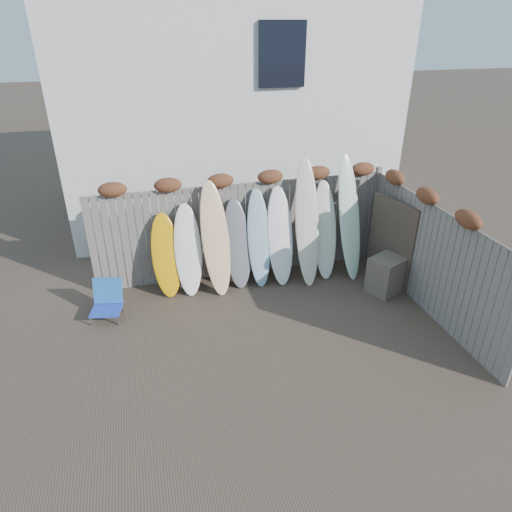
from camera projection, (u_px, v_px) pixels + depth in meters
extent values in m
plane|color=#493A2D|center=(274.00, 339.00, 7.79)|extent=(80.00, 80.00, 0.00)
cube|color=slate|center=(241.00, 230.00, 9.38)|extent=(6.00, 0.10, 2.00)
cube|color=slate|center=(373.00, 214.00, 10.04)|extent=(0.10, 0.10, 2.10)
ellipsoid|color=brown|center=(112.00, 190.00, 8.30)|extent=(0.52, 0.28, 0.28)
ellipsoid|color=brown|center=(168.00, 185.00, 8.52)|extent=(0.52, 0.28, 0.28)
ellipsoid|color=brown|center=(220.00, 181.00, 8.75)|extent=(0.52, 0.28, 0.28)
ellipsoid|color=brown|center=(270.00, 177.00, 8.98)|extent=(0.52, 0.28, 0.28)
ellipsoid|color=brown|center=(318.00, 173.00, 9.21)|extent=(0.52, 0.28, 0.28)
ellipsoid|color=brown|center=(363.00, 169.00, 9.43)|extent=(0.52, 0.28, 0.28)
cube|color=slate|center=(432.00, 261.00, 8.18)|extent=(0.10, 4.40, 2.00)
ellipsoid|color=brown|center=(468.00, 219.00, 7.06)|extent=(0.28, 0.56, 0.28)
ellipsoid|color=brown|center=(427.00, 196.00, 8.01)|extent=(0.28, 0.56, 0.28)
ellipsoid|color=brown|center=(395.00, 177.00, 8.95)|extent=(0.28, 0.56, 0.28)
cube|color=silver|center=(223.00, 98.00, 12.09)|extent=(8.00, 5.00, 6.00)
cube|color=black|center=(282.00, 54.00, 9.53)|extent=(1.00, 0.12, 1.30)
cube|color=#2545BA|center=(107.00, 310.00, 8.22)|extent=(0.60, 0.55, 0.03)
cube|color=#2364B2|center=(108.00, 290.00, 8.32)|extent=(0.54, 0.26, 0.48)
cylinder|color=#A7A7AE|center=(91.00, 321.00, 8.09)|extent=(0.03, 0.03, 0.20)
cylinder|color=silver|center=(97.00, 309.00, 8.43)|extent=(0.03, 0.03, 0.20)
cylinder|color=#A0A0A6|center=(118.00, 320.00, 8.11)|extent=(0.03, 0.03, 0.20)
cylinder|color=#AFAEB6|center=(123.00, 308.00, 8.45)|extent=(0.03, 0.03, 0.20)
cube|color=#736256|center=(386.00, 275.00, 9.01)|extent=(0.79, 0.74, 0.74)
cube|color=#30271D|center=(391.00, 242.00, 9.15)|extent=(0.34, 1.15, 1.75)
ellipsoid|color=#E09906|center=(166.00, 256.00, 8.80)|extent=(0.56, 0.59, 1.60)
ellipsoid|color=white|center=(188.00, 250.00, 8.83)|extent=(0.57, 0.67, 1.76)
ellipsoid|color=tan|center=(216.00, 239.00, 8.79)|extent=(0.61, 0.82, 2.18)
ellipsoid|color=#5B5C62|center=(237.00, 244.00, 9.08)|extent=(0.55, 0.64, 1.75)
ellipsoid|color=#8DAFC4|center=(259.00, 238.00, 9.12)|extent=(0.50, 0.71, 1.92)
ellipsoid|color=white|center=(280.00, 236.00, 9.18)|extent=(0.55, 0.71, 1.94)
ellipsoid|color=beige|center=(307.00, 223.00, 9.10)|extent=(0.54, 0.90, 2.49)
ellipsoid|color=silver|center=(325.00, 230.00, 9.40)|extent=(0.55, 0.74, 1.98)
ellipsoid|color=silver|center=(349.00, 218.00, 9.31)|extent=(0.52, 0.90, 2.49)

